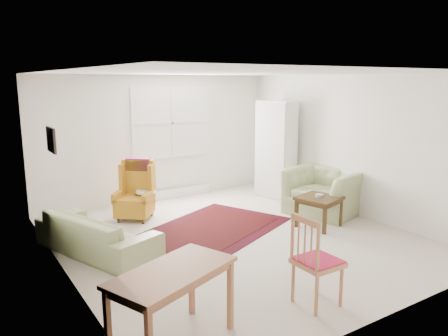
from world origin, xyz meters
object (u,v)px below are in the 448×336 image
sofa (97,226)px  stool (146,203)px  coffee_table (319,212)px  armchair (324,187)px  wingback_chair (134,190)px  desk (173,309)px  desk_chair (318,260)px  cabinet (276,150)px

sofa → stool: 1.70m
coffee_table → stool: bearing=136.8°
coffee_table → armchair: bearing=38.9°
wingback_chair → desk: (-1.10, -3.74, -0.15)m
sofa → desk_chair: (1.54, -2.75, 0.12)m
coffee_table → sofa: bearing=165.3°
armchair → coffee_table: 0.84m
desk_chair → desk: bearing=85.3°
wingback_chair → coffee_table: size_ratio=1.66×
wingback_chair → cabinet: size_ratio=0.52×
armchair → cabinet: 1.47m
sofa → armchair: (4.05, -0.39, 0.09)m
stool → coffee_table: bearing=-43.2°
coffee_table → desk_chair: bearing=-135.3°
desk_chair → stool: bearing=4.9°
sofa → desk_chair: size_ratio=1.92×
stool → desk: size_ratio=0.41×
stool → desk_chair: (0.31, -3.91, 0.27)m
armchair → stool: size_ratio=2.56×
armchair → wingback_chair: (-3.05, 1.52, 0.04)m
desk → desk_chair: bearing=-5.1°
desk_chair → wingback_chair: bearing=8.3°
sofa → cabinet: size_ratio=0.98×
cabinet → wingback_chair: bearing=166.9°
sofa → armchair: armchair is taller
coffee_table → cabinet: cabinet is taller
desk → desk_chair: (1.64, -0.15, 0.14)m
desk_chair → cabinet: bearing=-33.4°
stool → desk_chair: desk_chair is taller
coffee_table → desk: (-3.52, -1.71, 0.12)m
cabinet → desk_chair: bearing=-134.2°
armchair → desk_chair: bearing=-62.2°
sofa → armchair: 4.07m
wingback_chair → coffee_table: bearing=0.7°
wingback_chair → coffee_table: wingback_chair is taller
armchair → desk_chair: 3.44m
desk → desk_chair: desk_chair is taller
stool → sofa: bearing=-136.7°
sofa → armchair: size_ratio=1.57×
stool → desk_chair: bearing=-85.4°
cabinet → desk: size_ratio=1.69×
desk_chair → coffee_table: bearing=-45.0°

